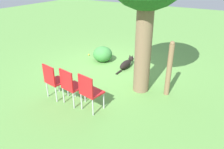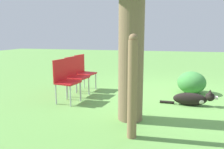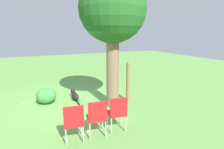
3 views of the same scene
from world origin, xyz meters
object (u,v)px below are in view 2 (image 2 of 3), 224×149
at_px(fence_post, 132,87).
at_px(tennis_ball, 196,85).
at_px(red_chair_1, 75,74).
at_px(red_chair_2, 64,78).
at_px(red_chair_0, 83,70).
at_px(dog, 193,99).

relative_size(fence_post, tennis_ball, 21.54).
relative_size(red_chair_1, red_chair_2, 1.00).
distance_m(fence_post, red_chair_0, 2.93).
xyz_separation_m(fence_post, red_chair_1, (1.67, -1.84, -0.20)).
relative_size(fence_post, red_chair_1, 1.57).
height_order(fence_post, red_chair_0, fence_post).
relative_size(dog, red_chair_1, 1.22).
xyz_separation_m(fence_post, tennis_ball, (-1.27, -3.53, -0.70)).
height_order(dog, red_chair_1, red_chair_1).
xyz_separation_m(red_chair_0, red_chair_2, (-0.01, 1.11, 0.00)).
height_order(red_chair_1, tennis_ball, red_chair_1).
xyz_separation_m(red_chair_1, red_chair_2, (-0.01, 0.55, 0.00)).
xyz_separation_m(dog, red_chair_2, (2.67, 0.45, 0.40)).
relative_size(red_chair_1, tennis_ball, 13.72).
bearing_deg(red_chair_2, dog, 18.90).
height_order(dog, tennis_ball, dog).
bearing_deg(red_chair_0, red_chair_2, -80.09).
relative_size(dog, fence_post, 0.78).
height_order(dog, fence_post, fence_post).
bearing_deg(fence_post, dog, -120.11).
bearing_deg(red_chair_0, dog, -4.47).
bearing_deg(red_chair_0, red_chair_1, -80.09).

